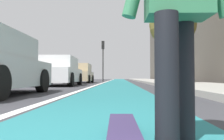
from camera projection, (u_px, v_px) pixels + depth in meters
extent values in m
plane|color=#38383D|center=(117.00, 86.00, 10.74)|extent=(80.00, 80.00, 0.00)
cube|color=#237075|center=(119.00, 81.00, 24.72)|extent=(56.00, 2.02, 0.00)
cube|color=silver|center=(106.00, 82.00, 20.77)|extent=(52.00, 0.16, 0.01)
cube|color=#9E9B93|center=(160.00, 82.00, 18.61)|extent=(52.00, 3.20, 0.15)
cube|color=#5B534A|center=(182.00, 21.00, 22.69)|extent=(40.00, 1.20, 12.38)
cylinder|color=orange|center=(112.00, 126.00, 1.87)|extent=(0.07, 0.03, 0.07)
cylinder|color=orange|center=(132.00, 126.00, 1.86)|extent=(0.07, 0.03, 0.07)
cube|color=silver|center=(122.00, 120.00, 1.87)|extent=(0.06, 0.12, 0.02)
cube|color=silver|center=(124.00, 140.00, 1.27)|extent=(0.06, 0.12, 0.02)
cube|color=#33284C|center=(123.00, 125.00, 1.57)|extent=(0.84, 0.22, 0.02)
cylinder|color=black|center=(167.00, 83.00, 1.30)|extent=(0.14, 0.14, 0.82)
cylinder|color=black|center=(184.00, 82.00, 1.55)|extent=(0.14, 0.14, 0.82)
cube|color=#4C606B|center=(8.00, 51.00, 6.35)|extent=(0.07, 1.65, 0.51)
cylinder|color=black|center=(42.00, 81.00, 6.60)|extent=(0.68, 0.23, 0.67)
cube|color=silver|center=(59.00, 75.00, 11.72)|extent=(4.37, 1.95, 0.70)
cube|color=silver|center=(59.00, 63.00, 11.59)|extent=(2.42, 1.75, 0.60)
cube|color=#4C606B|center=(64.00, 64.00, 12.78)|extent=(0.09, 1.60, 0.51)
cylinder|color=black|center=(50.00, 79.00, 13.05)|extent=(0.67, 0.24, 0.67)
cylinder|color=black|center=(79.00, 79.00, 13.05)|extent=(0.67, 0.24, 0.67)
cylinder|color=black|center=(34.00, 80.00, 10.38)|extent=(0.67, 0.24, 0.67)
cylinder|color=black|center=(71.00, 80.00, 10.37)|extent=(0.67, 0.24, 0.67)
cube|color=tan|center=(79.00, 76.00, 17.31)|extent=(4.31, 1.92, 0.70)
cube|color=tan|center=(79.00, 68.00, 17.18)|extent=(2.39, 1.73, 0.60)
cube|color=#4C606B|center=(81.00, 68.00, 18.35)|extent=(0.08, 1.60, 0.51)
cylinder|color=black|center=(72.00, 79.00, 18.63)|extent=(0.61, 0.23, 0.60)
cylinder|color=black|center=(92.00, 79.00, 18.61)|extent=(0.61, 0.23, 0.60)
cylinder|color=black|center=(64.00, 79.00, 15.99)|extent=(0.61, 0.23, 0.60)
cylinder|color=black|center=(88.00, 79.00, 15.97)|extent=(0.61, 0.23, 0.60)
cylinder|color=#2D2D2D|center=(103.00, 65.00, 22.44)|extent=(0.12, 0.12, 3.29)
cube|color=black|center=(103.00, 45.00, 22.51)|extent=(0.24, 0.28, 0.80)
sphere|color=red|center=(103.00, 43.00, 22.65)|extent=(0.16, 0.16, 0.16)
sphere|color=#392907|center=(103.00, 45.00, 22.64)|extent=(0.16, 0.16, 0.16)
sphere|color=black|center=(103.00, 48.00, 22.63)|extent=(0.16, 0.16, 0.16)
cylinder|color=brown|center=(173.00, 63.00, 12.49)|extent=(0.31, 0.31, 2.51)
sphere|color=olive|center=(173.00, 24.00, 12.56)|extent=(2.61, 2.61, 2.61)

